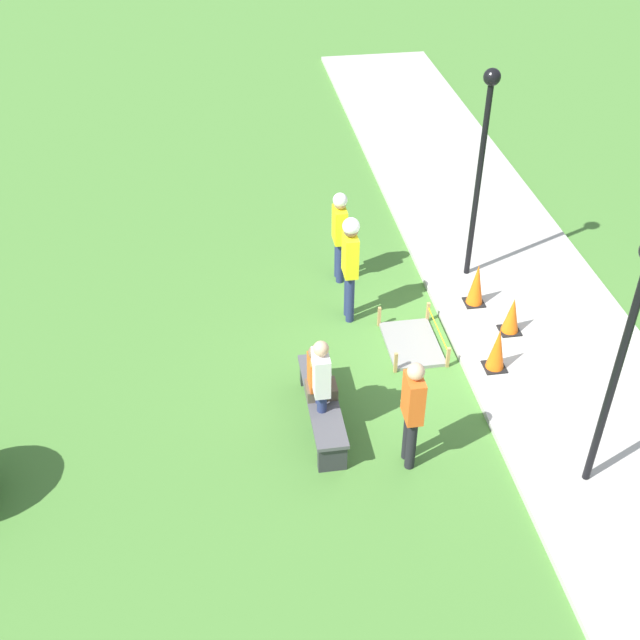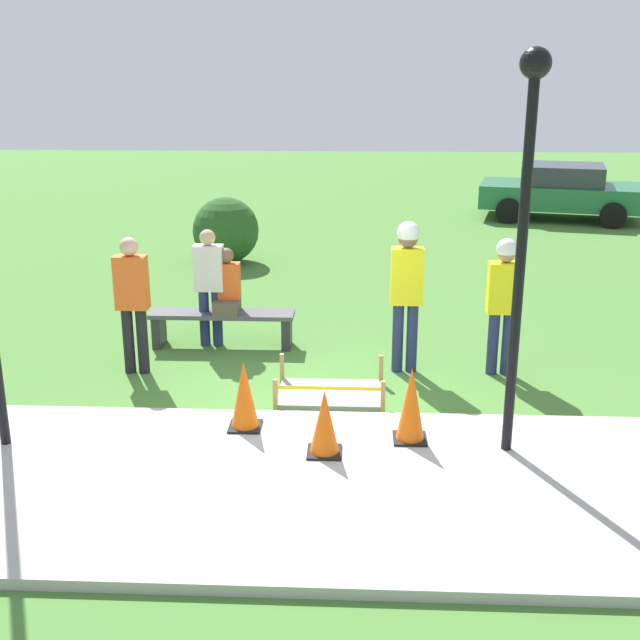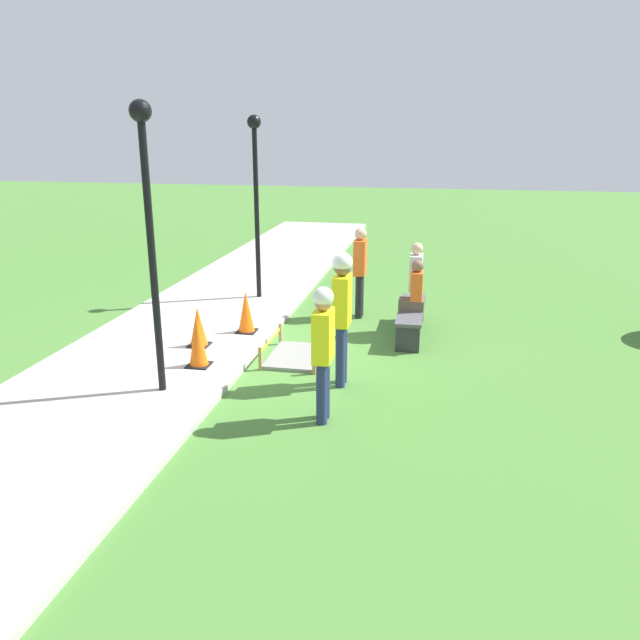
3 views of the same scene
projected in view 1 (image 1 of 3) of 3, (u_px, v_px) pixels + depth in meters
ground_plane at (453, 349)px, 13.13m from camera, size 60.00×60.00×0.00m
sidewalk at (546, 338)px, 13.29m from camera, size 28.00×3.17×0.10m
wet_concrete_patch at (412, 343)px, 13.18m from camera, size 1.27×0.90×0.38m
traffic_cone_near_patch at (497, 349)px, 12.38m from camera, size 0.34×0.34×0.75m
traffic_cone_far_patch at (512, 315)px, 13.15m from camera, size 0.34×0.34×0.66m
traffic_cone_sidewalk_edge at (476, 285)px, 13.75m from camera, size 0.34×0.34×0.79m
park_bench at (322, 405)px, 11.54m from camera, size 2.00×0.44×0.50m
person_seated_on_bench at (318, 376)px, 11.30m from camera, size 0.36×0.44×0.89m
worker_supervisor at (340, 229)px, 14.14m from camera, size 0.40×0.25×1.76m
worker_assistant at (350, 259)px, 13.10m from camera, size 0.40×0.28×1.95m
bystander_in_orange_shirt at (412, 409)px, 10.55m from camera, size 0.40×0.23×1.76m
bystander_in_gray_shirt at (321, 383)px, 11.06m from camera, size 0.40×0.22×1.65m
lamppost_near at (483, 146)px, 13.25m from camera, size 0.28×0.28×3.81m
lamppost_far at (628, 334)px, 9.30m from camera, size 0.28×0.28×3.73m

